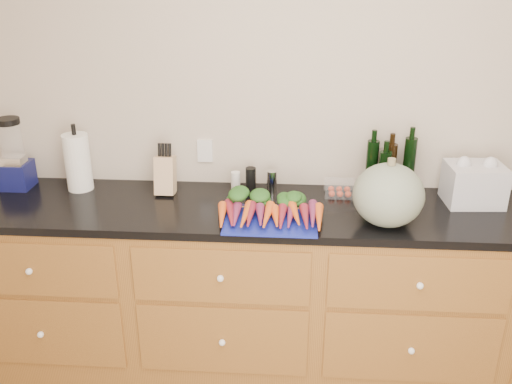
# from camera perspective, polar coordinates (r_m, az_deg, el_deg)

# --- Properties ---
(wall_back) EXTENTS (4.10, 0.05, 2.60)m
(wall_back) POSITION_cam_1_polar(r_m,az_deg,el_deg) (2.98, 6.40, 7.31)
(wall_back) COLOR beige
(wall_back) RESTS_ON ground
(cabinets) EXTENTS (3.60, 0.64, 0.90)m
(cabinets) POSITION_cam_1_polar(r_m,az_deg,el_deg) (3.03, 5.90, -10.06)
(cabinets) COLOR brown
(cabinets) RESTS_ON ground
(countertop) EXTENTS (3.64, 0.62, 0.04)m
(countertop) POSITION_cam_1_polar(r_m,az_deg,el_deg) (2.81, 6.29, -1.99)
(countertop) COLOR black
(countertop) RESTS_ON cabinets
(cutting_board) EXTENTS (0.43, 0.32, 0.01)m
(cutting_board) POSITION_cam_1_polar(r_m,az_deg,el_deg) (2.65, 1.48, -2.82)
(cutting_board) COLOR #131F95
(cutting_board) RESTS_ON countertop
(carrots) EXTENTS (0.50, 0.34, 0.07)m
(carrots) POSITION_cam_1_polar(r_m,az_deg,el_deg) (2.67, 1.53, -1.84)
(carrots) COLOR orange
(carrots) RESTS_ON cutting_board
(squash) EXTENTS (0.32, 0.32, 0.29)m
(squash) POSITION_cam_1_polar(r_m,az_deg,el_deg) (2.64, 13.10, -0.30)
(squash) COLOR #5F6C5A
(squash) RESTS_ON countertop
(blender_appliance) EXTENTS (0.15, 0.15, 0.38)m
(blender_appliance) POSITION_cam_1_polar(r_m,az_deg,el_deg) (3.22, -23.06, 3.17)
(blender_appliance) COLOR #10134D
(blender_appliance) RESTS_ON countertop
(paper_towel) EXTENTS (0.13, 0.13, 0.30)m
(paper_towel) POSITION_cam_1_polar(r_m,az_deg,el_deg) (3.09, -17.39, 2.86)
(paper_towel) COLOR white
(paper_towel) RESTS_ON countertop
(knife_block) EXTENTS (0.10, 0.10, 0.20)m
(knife_block) POSITION_cam_1_polar(r_m,az_deg,el_deg) (2.96, -9.05, 1.68)
(knife_block) COLOR tan
(knife_block) RESTS_ON countertop
(grinder_salt) EXTENTS (0.05, 0.05, 0.11)m
(grinder_salt) POSITION_cam_1_polar(r_m,az_deg,el_deg) (2.96, -2.05, 1.02)
(grinder_salt) COLOR white
(grinder_salt) RESTS_ON countertop
(grinder_pepper) EXTENTS (0.05, 0.05, 0.13)m
(grinder_pepper) POSITION_cam_1_polar(r_m,az_deg,el_deg) (2.94, -0.53, 1.21)
(grinder_pepper) COLOR black
(grinder_pepper) RESTS_ON countertop
(canister_chrome) EXTENTS (0.05, 0.05, 0.12)m
(canister_chrome) POSITION_cam_1_polar(r_m,az_deg,el_deg) (2.94, 1.61, 1.03)
(canister_chrome) COLOR silver
(canister_chrome) RESTS_ON countertop
(tomato_box) EXTENTS (0.16, 0.12, 0.07)m
(tomato_box) POSITION_cam_1_polar(r_m,az_deg,el_deg) (2.95, 8.37, 0.35)
(tomato_box) COLOR white
(tomato_box) RESTS_ON countertop
(bottles) EXTENTS (0.25, 0.13, 0.30)m
(bottles) POSITION_cam_1_polar(r_m,az_deg,el_deg) (2.98, 13.15, 2.28)
(bottles) COLOR black
(bottles) RESTS_ON countertop
(grocery_bag) EXTENTS (0.28, 0.23, 0.20)m
(grocery_bag) POSITION_cam_1_polar(r_m,az_deg,el_deg) (3.01, 20.95, 0.74)
(grocery_bag) COLOR silver
(grocery_bag) RESTS_ON countertop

